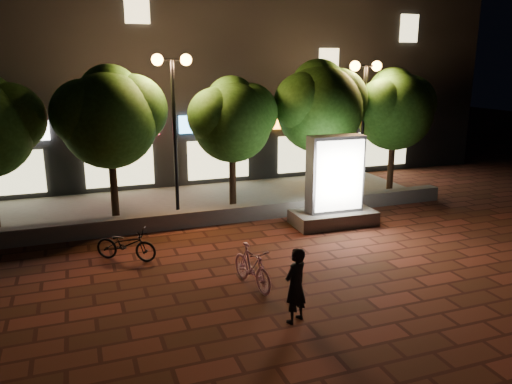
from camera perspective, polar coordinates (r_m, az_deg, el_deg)
name	(u,v)px	position (r m, az deg, el deg)	size (l,w,h in m)	color
ground	(279,267)	(12.62, 2.62, -8.63)	(80.00, 80.00, 0.00)	maroon
retaining_wall	(231,214)	(16.07, -2.87, -2.53)	(16.00, 0.45, 0.50)	#625F5B
sidewalk	(211,201)	(18.44, -5.17, -1.01)	(16.00, 5.00, 0.08)	#625F5B
building_block	(172,63)	(24.11, -9.60, 14.42)	(28.00, 8.12, 11.30)	black
tree_left	(110,114)	(16.26, -16.41, 8.60)	(3.60, 3.00, 4.89)	black
tree_mid	(233,117)	(17.02, -2.69, 8.63)	(3.24, 2.70, 4.50)	black
tree_right	(320,104)	(18.25, 7.41, 10.03)	(3.72, 3.10, 5.07)	black
tree_far_right	(395,107)	(19.93, 15.69, 9.42)	(3.48, 2.90, 4.76)	black
street_lamp_left	(173,94)	(16.20, -9.50, 11.04)	(1.26, 0.36, 5.18)	black
street_lamp_right	(364,94)	(18.81, 12.35, 10.95)	(1.26, 0.36, 4.98)	black
ad_kiosk	(334,189)	(15.74, 8.99, 0.32)	(2.65, 1.38, 2.84)	#625F5B
scooter_pink	(252,267)	(11.40, -0.46, -8.57)	(0.46, 1.62, 0.97)	#F5A5C8
rider	(296,285)	(9.87, 4.56, -10.64)	(0.56, 0.37, 1.54)	black
scooter_parked	(126,244)	(13.33, -14.71, -5.83)	(0.57, 1.65, 0.86)	black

